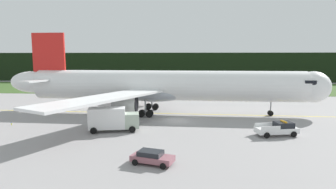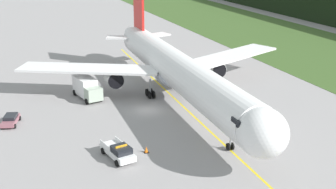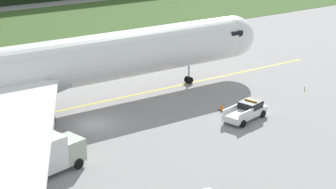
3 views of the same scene
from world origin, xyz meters
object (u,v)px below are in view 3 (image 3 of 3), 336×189
Objects in this scene: ops_pickup_truck at (246,111)px; apron_cone at (222,107)px; catering_truck at (42,156)px; airliner at (43,69)px.

apron_cone is at bearing 95.67° from ops_pickup_truck.
ops_pickup_truck is at bearing -84.33° from apron_cone.
ops_pickup_truck is at bearing -1.53° from catering_truck.
ops_pickup_truck is at bearing -40.03° from airliner.
airliner reaches higher than catering_truck.
ops_pickup_truck is 22.17m from catering_truck.
airliner is 14.67m from catering_truck.
ops_pickup_truck reaches higher than apron_cone.
airliner reaches higher than ops_pickup_truck.
ops_pickup_truck is 7.53× the size of apron_cone.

